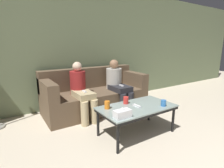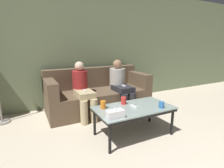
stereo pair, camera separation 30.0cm
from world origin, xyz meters
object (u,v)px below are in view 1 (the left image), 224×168
couch (95,95)px  seated_person_mid_left (117,83)px  cup_near_left (163,103)px  game_remote (137,106)px  coffee_table (137,109)px  tissue_box (122,114)px  cup_near_right (126,100)px  cup_far_center (107,105)px  seated_person_left_end (81,90)px

couch → seated_person_mid_left: bearing=-30.0°
cup_near_left → game_remote: 0.40m
coffee_table → tissue_box: (-0.42, -0.21, 0.09)m
coffee_table → seated_person_mid_left: 1.10m
cup_near_right → cup_far_center: cup_far_center is taller
seated_person_mid_left → cup_far_center: bearing=-131.6°
cup_near_right → seated_person_left_end: (-0.39, 0.82, 0.04)m
couch → coffee_table: size_ratio=1.82×
coffee_table → tissue_box: tissue_box is taller
cup_near_left → cup_near_right: cup_near_right is taller
coffee_table → cup_far_center: (-0.42, 0.16, 0.10)m
tissue_box → seated_person_left_end: size_ratio=0.21×
cup_far_center → seated_person_mid_left: size_ratio=0.11×
couch → game_remote: couch is taller
cup_near_right → seated_person_left_end: size_ratio=0.11×
cup_far_center → seated_person_left_end: bearing=92.4°
tissue_box → seated_person_mid_left: 1.46m
game_remote → cup_near_left: bearing=-30.7°
tissue_box → game_remote: tissue_box is taller
tissue_box → seated_person_mid_left: (0.77, 1.24, 0.06)m
game_remote → seated_person_mid_left: (0.35, 1.03, 0.10)m
coffee_table → cup_far_center: size_ratio=10.12×
cup_near_left → seated_person_mid_left: seated_person_mid_left is taller
seated_person_left_end → tissue_box: bearing=-88.3°
cup_near_left → cup_far_center: cup_far_center is taller
game_remote → seated_person_mid_left: 1.09m
coffee_table → cup_near_right: 0.22m
cup_near_right → game_remote: size_ratio=0.73×
seated_person_left_end → cup_near_left: bearing=-56.5°
cup_far_center → game_remote: cup_far_center is taller
coffee_table → cup_near_right: (-0.06, 0.19, 0.10)m
game_remote → seated_person_mid_left: size_ratio=0.14×
seated_person_mid_left → game_remote: bearing=-108.8°
tissue_box → seated_person_mid_left: bearing=58.1°
cup_far_center → game_remote: (0.42, -0.16, -0.05)m
coffee_table → tissue_box: 0.48m
cup_near_right → game_remote: 0.20m
coffee_table → cup_near_left: size_ratio=12.30×
coffee_table → game_remote: game_remote is taller
couch → tissue_box: bearing=-104.0°
couch → game_remote: size_ratio=13.82×
cup_near_left → seated_person_mid_left: bearing=89.6°
couch → tissue_box: couch is taller
cup_near_left → cup_far_center: 0.84m
game_remote → cup_near_right: bearing=108.9°
seated_person_left_end → cup_far_center: bearing=-87.6°
tissue_box → cup_near_left: bearing=0.7°
seated_person_left_end → cup_near_right: bearing=-64.3°
cup_near_left → coffee_table: bearing=149.3°
couch → coffee_table: couch is taller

